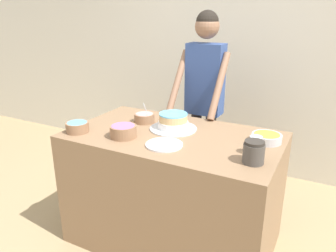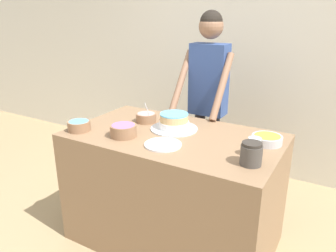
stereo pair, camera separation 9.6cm
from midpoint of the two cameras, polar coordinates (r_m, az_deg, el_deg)
The scene contains 11 objects.
wall_back at distance 3.67m, azimuth 13.93°, elevation 11.96°, with size 10.00×0.05×2.60m.
counter at distance 2.56m, azimuth 2.00°, elevation -10.92°, with size 1.52×0.89×0.90m.
person_baker at distance 2.98m, azimuth 7.93°, elevation 6.95°, with size 0.44×0.47×1.75m.
cake at distance 2.45m, azimuth 2.18°, elevation 0.62°, with size 0.36×0.36×0.12m.
frosting_bowl_blue at distance 2.51m, azimuth -14.19°, elevation 0.11°, with size 0.17×0.17×0.07m.
frosting_bowl_purple at distance 2.33m, azimuth -6.61°, elevation -0.73°, with size 0.19×0.19×0.09m.
frosting_bowl_pink at distance 2.62m, azimuth -2.79°, elevation 1.54°, with size 0.16×0.16×0.18m.
frosting_bowl_orange at distance 2.31m, azimuth 18.01°, elevation -2.21°, with size 0.20×0.20×0.06m.
drinking_glass at distance 2.08m, azimuth 16.05°, elevation -3.52°, with size 0.08×0.08×0.12m.
ceramic_plate at distance 2.17m, azimuth 0.38°, elevation -3.27°, with size 0.25×0.25×0.01m.
stoneware_jar at distance 1.96m, azimuth 15.66°, elevation -4.70°, with size 0.13×0.13×0.14m.
Camera 2 is at (1.08, -1.49, 1.75)m, focal length 35.00 mm.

